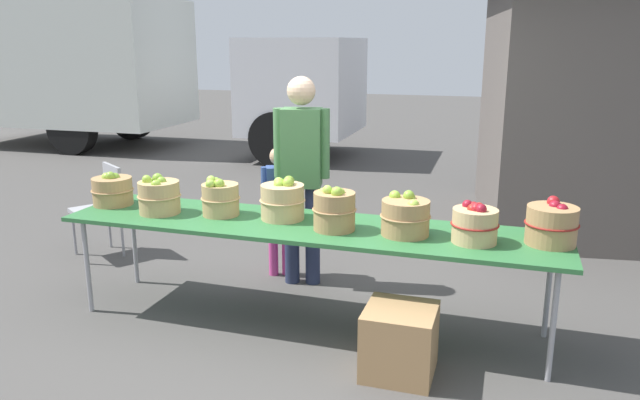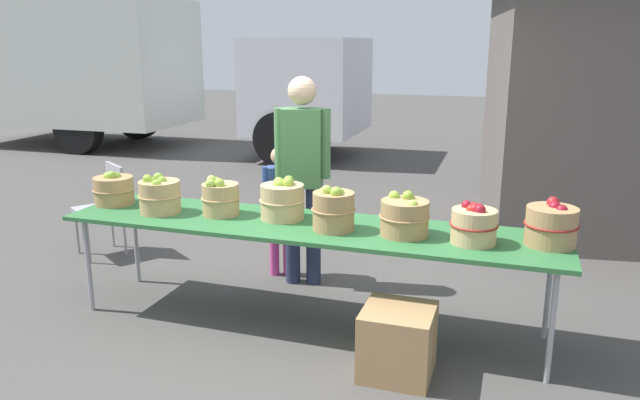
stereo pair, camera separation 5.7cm
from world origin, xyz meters
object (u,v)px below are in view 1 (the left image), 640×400
apple_basket_red_0 (475,224)px  vendor_adult (302,165)px  apple_basket_green_2 (220,198)px  apple_basket_green_4 (334,210)px  apple_basket_green_3 (283,200)px  apple_basket_green_5 (405,216)px  produce_crate (400,341)px  child_customer (279,201)px  folding_chair (103,203)px  market_table (307,229)px  box_truck (122,69)px  apple_basket_green_0 (112,190)px  apple_basket_green_1 (159,196)px  apple_basket_red_1 (552,224)px

apple_basket_red_0 → vendor_adult: 1.63m
apple_basket_green_2 → apple_basket_green_4: apple_basket_green_4 is taller
apple_basket_green_3 → apple_basket_green_5: size_ratio=0.98×
apple_basket_green_3 → produce_crate: bearing=-30.0°
apple_basket_green_5 → child_customer: size_ratio=0.30×
folding_chair → apple_basket_green_3: bearing=14.4°
apple_basket_green_5 → apple_basket_red_0: apple_basket_green_5 is taller
apple_basket_green_3 → vendor_adult: size_ratio=0.19×
vendor_adult → produce_crate: (1.05, -1.21, -0.80)m
market_table → child_customer: child_customer is taller
market_table → box_truck: 8.54m
apple_basket_green_0 → apple_basket_green_3: size_ratio=0.98×
box_truck → folding_chair: (3.48, -5.39, -0.98)m
apple_basket_green_1 → produce_crate: bearing=-12.7°
folding_chair → child_customer: bearing=34.1°
apple_basket_green_0 → apple_basket_green_4: apple_basket_green_4 is taller
apple_basket_green_2 → apple_basket_green_5: size_ratio=0.86×
apple_basket_green_1 → apple_basket_red_0: (2.27, 0.00, -0.01)m
box_truck → apple_basket_green_3: bearing=-48.9°
apple_basket_green_1 → vendor_adult: 1.16m
apple_basket_green_2 → child_customer: bearing=79.9°
apple_basket_green_3 → apple_basket_green_0: bearing=-178.7°
child_customer → box_truck: bearing=-70.3°
apple_basket_green_4 → apple_basket_green_1: bearing=179.7°
child_customer → apple_basket_green_0: bearing=11.7°
child_customer → produce_crate: child_customer is taller
folding_chair → apple_basket_green_1: bearing=-2.7°
apple_basket_green_1 → vendor_adult: bearing=42.8°
apple_basket_green_3 → apple_basket_red_1: (1.80, -0.02, -0.01)m
apple_basket_green_3 → produce_crate: size_ratio=0.77×
apple_basket_green_2 → folding_chair: (-1.65, 0.80, -0.37)m
apple_basket_red_1 → apple_basket_red_0: bearing=-166.6°
apple_basket_green_0 → apple_basket_green_5: bearing=-1.9°
folding_chair → market_table: bearing=14.3°
market_table → apple_basket_green_5: apple_basket_green_5 is taller
box_truck → produce_crate: (6.56, -6.70, -1.28)m
produce_crate → apple_basket_green_2: bearing=160.4°
apple_basket_green_0 → apple_basket_green_3: bearing=1.3°
apple_basket_green_3 → box_truck: size_ratio=0.04×
apple_basket_red_0 → box_truck: bearing=137.9°
apple_basket_green_5 → produce_crate: bearing=-81.7°
apple_basket_green_5 → apple_basket_red_0: 0.44m
apple_basket_green_5 → box_truck: 9.03m
apple_basket_green_2 → vendor_adult: 0.81m
apple_basket_green_1 → apple_basket_green_2: bearing=10.9°
apple_basket_green_0 → apple_basket_green_2: apple_basket_green_2 is taller
apple_basket_red_1 → folding_chair: apple_basket_red_1 is taller
apple_basket_red_0 → vendor_adult: (-1.42, 0.78, 0.14)m
market_table → apple_basket_green_4: apple_basket_green_4 is taller
apple_basket_green_1 → box_truck: size_ratio=0.04×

